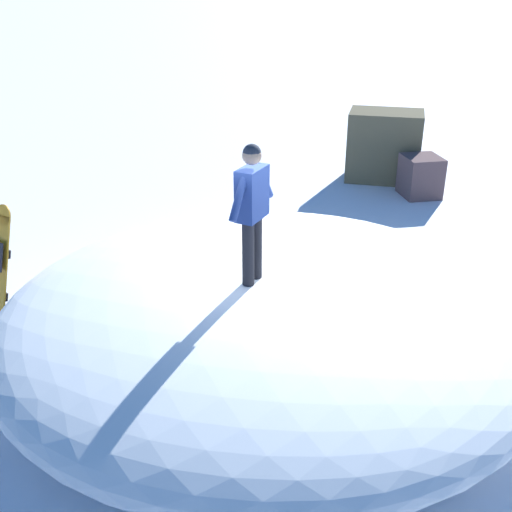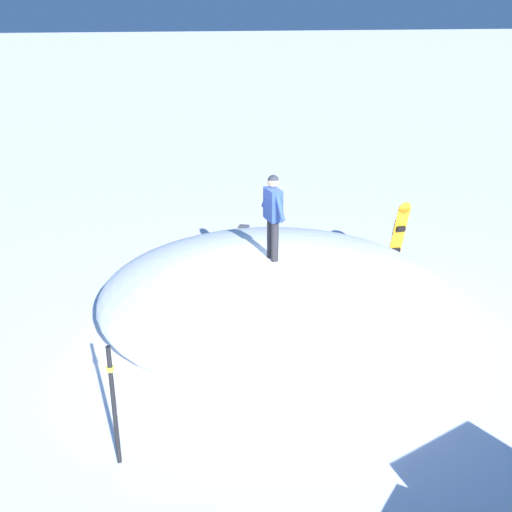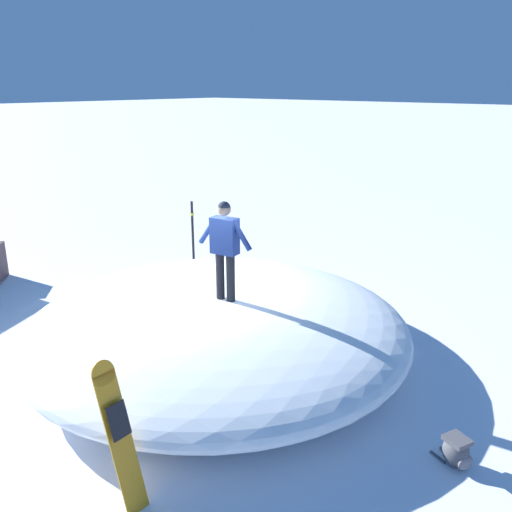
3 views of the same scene
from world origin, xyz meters
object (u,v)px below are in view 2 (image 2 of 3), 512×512
(snowboarder_standing, at_px, (273,210))
(snowboard_primary_upright, at_px, (398,235))
(trail_marker_pole, at_px, (114,404))
(backpack_near, at_px, (244,233))

(snowboarder_standing, height_order, snowboard_primary_upright, snowboarder_standing)
(snowboard_primary_upright, relative_size, trail_marker_pole, 0.98)
(snowboarder_standing, xyz_separation_m, trail_marker_pole, (2.83, 3.86, -1.16))
(snowboard_primary_upright, distance_m, trail_marker_pole, 7.90)
(snowboard_primary_upright, height_order, trail_marker_pole, trail_marker_pole)
(trail_marker_pole, bearing_deg, backpack_near, -110.45)
(trail_marker_pole, bearing_deg, snowboard_primary_upright, -138.52)
(backpack_near, height_order, trail_marker_pole, trail_marker_pole)
(snowboarder_standing, xyz_separation_m, backpack_near, (-0.08, -3.94, -1.87))
(snowboarder_standing, relative_size, trail_marker_pole, 0.93)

